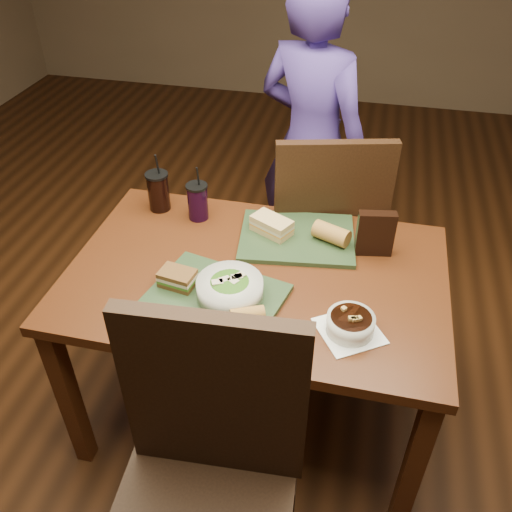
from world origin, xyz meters
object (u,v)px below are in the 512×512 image
at_px(tray_far, 297,238).
at_px(chair_near, 205,482).
at_px(sandwich_far, 272,225).
at_px(cup_cola, 158,191).
at_px(dining_table, 256,291).
at_px(diner, 312,146).
at_px(baguette_far, 331,234).
at_px(chip_bag, 375,234).
at_px(salad_bowl, 230,288).
at_px(tray_near, 215,297).
at_px(soup_bowl, 350,324).
at_px(baguette_near, 248,315).
at_px(chair_far, 331,230).
at_px(sandwich_near, 178,278).
at_px(cup_berry, 198,201).

bearing_deg(tray_far, chair_near, -94.88).
bearing_deg(sandwich_far, cup_cola, 169.70).
height_order(dining_table, diner, diner).
height_order(baguette_far, chip_bag, chip_bag).
bearing_deg(chair_near, salad_bowl, 97.95).
height_order(tray_near, soup_bowl, soup_bowl).
distance_m(sandwich_far, cup_cola, 0.49).
relative_size(chair_near, tray_near, 2.63).
relative_size(soup_bowl, baguette_near, 2.38).
relative_size(chair_far, salad_bowl, 4.95).
bearing_deg(dining_table, chair_near, -87.79).
bearing_deg(sandwich_near, chair_far, 57.04).
bearing_deg(diner, baguette_near, 112.52).
bearing_deg(tray_far, cup_berry, 171.53).
bearing_deg(tray_near, salad_bowl, 9.63).
relative_size(tray_far, baguette_near, 4.07).
xyz_separation_m(chair_near, baguette_near, (0.01, 0.45, 0.18)).
distance_m(tray_near, cup_berry, 0.49).
relative_size(dining_table, baguette_near, 12.61).
height_order(chair_far, sandwich_far, chair_far).
bearing_deg(sandwich_far, cup_berry, 169.22).
bearing_deg(cup_cola, cup_berry, -9.44).
bearing_deg(baguette_near, soup_bowl, 8.36).
height_order(diner, baguette_far, diner).
distance_m(tray_near, baguette_near, 0.16).
bearing_deg(cup_berry, salad_bowl, -60.57).
xyz_separation_m(dining_table, diner, (0.06, 0.93, 0.12)).
distance_m(chair_far, baguette_far, 0.39).
relative_size(baguette_near, cup_cola, 0.42).
bearing_deg(baguette_far, dining_table, -137.37).
xyz_separation_m(chair_near, tray_far, (0.08, 0.93, 0.15)).
bearing_deg(soup_bowl, tray_far, 118.48).
relative_size(chair_near, cup_cola, 4.51).
xyz_separation_m(tray_near, chip_bag, (0.48, 0.37, 0.08)).
distance_m(dining_table, sandwich_near, 0.30).
distance_m(chair_near, cup_berry, 1.06).
bearing_deg(baguette_far, baguette_near, -112.79).
distance_m(sandwich_near, baguette_near, 0.29).
bearing_deg(chair_far, chair_near, -98.38).
height_order(tray_far, baguette_near, baguette_near).
bearing_deg(salad_bowl, chair_near, -82.05).
relative_size(dining_table, sandwich_far, 7.59).
bearing_deg(tray_near, dining_table, 59.61).
relative_size(diner, tray_far, 3.72).
relative_size(cup_berry, chip_bag, 1.32).
relative_size(chair_near, baguette_far, 8.30).
distance_m(diner, sandwich_far, 0.71).
distance_m(chair_near, tray_far, 0.94).
distance_m(chair_near, baguette_near, 0.48).
bearing_deg(cup_berry, baguette_near, -58.49).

